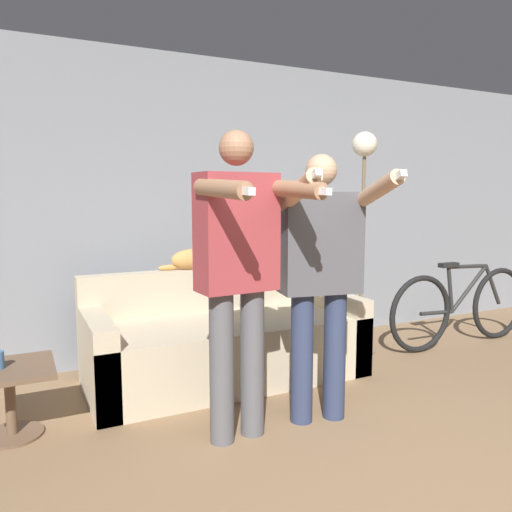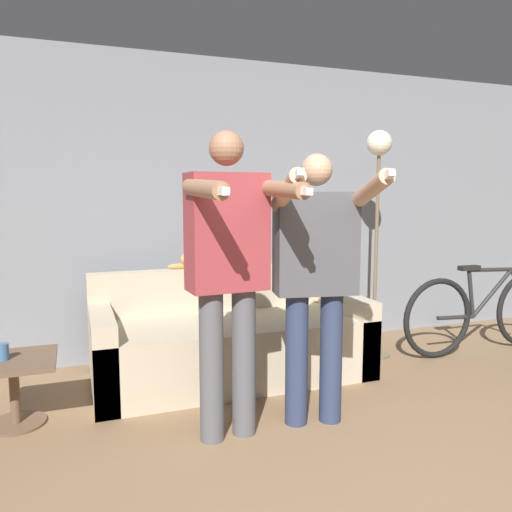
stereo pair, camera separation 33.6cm
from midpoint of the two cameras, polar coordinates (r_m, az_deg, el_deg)
The scene contains 8 objects.
wall_back at distance 4.52m, azimuth -6.33°, elevation 5.43°, with size 10.00×0.05×2.60m.
couch at distance 3.95m, azimuth -5.96°, elevation -9.82°, with size 2.10×0.89×0.82m.
person_left at distance 2.81m, azimuth -5.47°, elevation -1.08°, with size 0.54×0.70×1.77m.
person_right at distance 3.05m, azimuth 4.32°, elevation -1.38°, with size 0.64×0.73×1.66m.
cat at distance 4.09m, azimuth -9.48°, elevation -0.27°, with size 0.47×0.14×0.19m.
floor_lamp at distance 4.46m, azimuth 10.09°, elevation 8.14°, with size 0.28×0.28×1.96m.
side_table at distance 3.42m, azimuth -29.00°, elevation -12.95°, with size 0.50×0.50×0.42m.
bicycle at distance 5.05m, azimuth 20.70°, elevation -5.46°, with size 1.73×0.07×0.80m.
Camera 1 is at (-1.68, -0.99, 1.42)m, focal length 35.00 mm.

